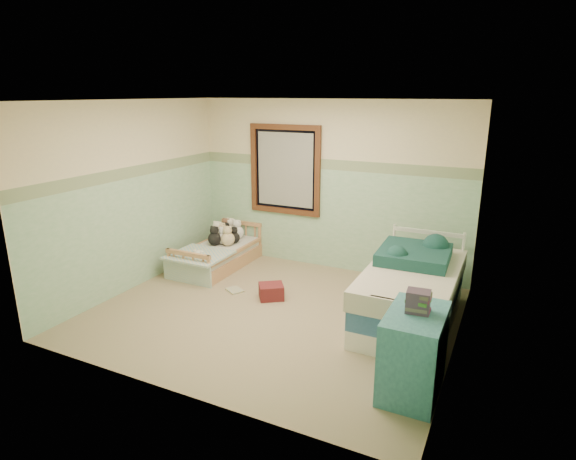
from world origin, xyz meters
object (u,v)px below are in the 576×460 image
at_px(toddler_bed_frame, 218,260).
at_px(plush_floor_tan, 184,268).
at_px(plush_floor_cream, 199,266).
at_px(twin_bed_frame, 409,313).
at_px(floor_book, 235,290).
at_px(red_pillow, 271,291).
at_px(dresser, 413,352).

relative_size(toddler_bed_frame, plush_floor_tan, 6.39).
bearing_deg(plush_floor_cream, plush_floor_tan, -138.74).
distance_m(plush_floor_cream, twin_bed_frame, 3.12).
xyz_separation_m(toddler_bed_frame, plush_floor_tan, (-0.22, -0.53, 0.02)).
bearing_deg(floor_book, red_pillow, 30.90).
bearing_deg(dresser, plush_floor_tan, 159.04).
bearing_deg(toddler_bed_frame, floor_book, -43.50).
distance_m(twin_bed_frame, red_pillow, 1.76).
bearing_deg(toddler_bed_frame, red_pillow, -28.19).
relative_size(plush_floor_tan, floor_book, 1.02).
distance_m(toddler_bed_frame, twin_bed_frame, 3.10).
height_order(plush_floor_tan, twin_bed_frame, plush_floor_tan).
bearing_deg(floor_book, dresser, 5.49).
bearing_deg(red_pillow, toddler_bed_frame, 151.81).
relative_size(toddler_bed_frame, plush_floor_cream, 5.96).
bearing_deg(dresser, plush_floor_cream, 156.19).
height_order(toddler_bed_frame, twin_bed_frame, twin_bed_frame).
height_order(toddler_bed_frame, dresser, dresser).
xyz_separation_m(dresser, floor_book, (-2.61, 1.20, -0.37)).
height_order(red_pillow, floor_book, red_pillow).
relative_size(twin_bed_frame, dresser, 2.46).
bearing_deg(plush_floor_tan, floor_book, -10.01).
bearing_deg(twin_bed_frame, plush_floor_tan, 179.43).
height_order(dresser, red_pillow, dresser).
xyz_separation_m(plush_floor_tan, floor_book, (0.97, -0.17, -0.11)).
relative_size(plush_floor_tan, dresser, 0.31).
relative_size(plush_floor_tan, red_pillow, 0.76).
xyz_separation_m(plush_floor_cream, dresser, (3.42, -1.51, 0.26)).
height_order(toddler_bed_frame, floor_book, toddler_bed_frame).
bearing_deg(floor_book, twin_bed_frame, 33.57).
relative_size(toddler_bed_frame, twin_bed_frame, 0.79).
height_order(plush_floor_cream, twin_bed_frame, plush_floor_cream).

